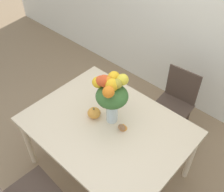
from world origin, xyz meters
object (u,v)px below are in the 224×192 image
at_px(turkey_figurine, 123,127).
at_px(flower_vase, 111,93).
at_px(dining_chair_near_window, 174,104).
at_px(pumpkin, 94,113).

bearing_deg(turkey_figurine, flower_vase, 170.98).
xyz_separation_m(turkey_figurine, dining_chair_near_window, (0.05, 0.92, -0.33)).
relative_size(flower_vase, turkey_figurine, 4.90).
bearing_deg(flower_vase, pumpkin, -146.08).
bearing_deg(pumpkin, dining_chair_near_window, 70.00).
height_order(turkey_figurine, dining_chair_near_window, dining_chair_near_window).
height_order(flower_vase, pumpkin, flower_vase).
distance_m(flower_vase, dining_chair_near_window, 1.12).
relative_size(flower_vase, pumpkin, 4.06).
height_order(pumpkin, dining_chair_near_window, dining_chair_near_window).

